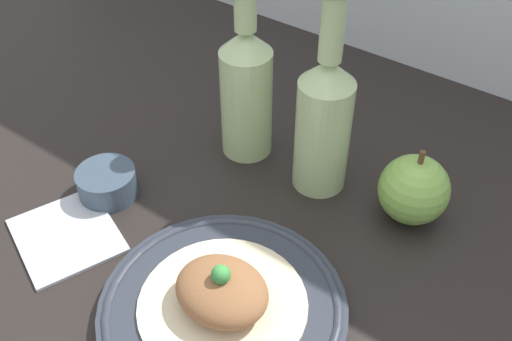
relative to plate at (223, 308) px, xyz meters
The scene contains 8 objects.
ground_plane 11.67cm from the plate, 141.36° to the left, with size 180.00×110.00×4.00cm, color black.
plate is the anchor object (origin of this frame).
plated_food 2.61cm from the plate, 90.00° to the right, with size 18.46×18.46×6.30cm.
cider_bottle_left 30.42cm from the plate, 121.44° to the left, with size 7.15×7.15×28.51cm.
cider_bottle_right 26.59cm from the plate, 96.77° to the left, with size 7.15×7.15×28.51cm.
apple 27.95cm from the plate, 69.26° to the left, with size 8.91×8.91×10.62cm.
napkin 23.01cm from the plate, behind, with size 16.23×15.46×0.80cm.
dipping_bowl 24.96cm from the plate, 165.97° to the left, with size 7.82×7.82×3.87cm.
Camera 1 is at (34.29, -36.03, 55.69)cm, focal length 42.00 mm.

